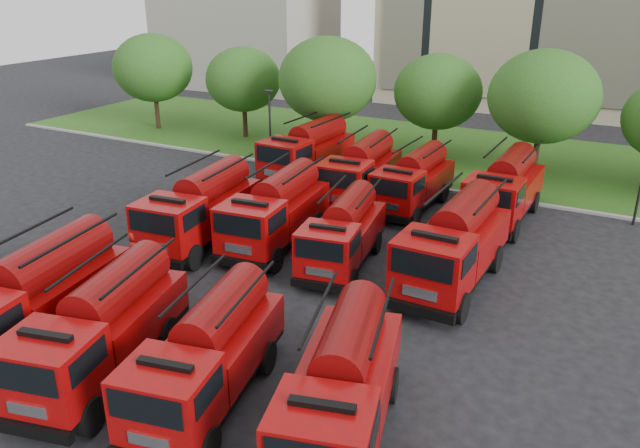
% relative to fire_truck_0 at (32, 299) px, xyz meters
% --- Properties ---
extents(ground, '(140.00, 140.00, 0.00)m').
position_rel_fire_truck_0_xyz_m(ground, '(5.68, 4.82, -1.82)').
color(ground, black).
rests_on(ground, ground).
extents(lawn, '(70.00, 16.00, 0.12)m').
position_rel_fire_truck_0_xyz_m(lawn, '(5.68, 30.82, -1.76)').
color(lawn, '#274E14').
rests_on(lawn, ground).
extents(curb, '(70.00, 0.30, 0.14)m').
position_rel_fire_truck_0_xyz_m(curb, '(5.68, 22.72, -1.75)').
color(curb, gray).
rests_on(curb, ground).
extents(side_building, '(18.00, 12.00, 10.00)m').
position_rel_fire_truck_0_xyz_m(side_building, '(-24.32, 48.82, 3.18)').
color(side_building, gray).
rests_on(side_building, ground).
extents(tree_0, '(6.30, 6.30, 7.70)m').
position_rel_fire_truck_0_xyz_m(tree_0, '(-18.32, 26.82, 3.20)').
color(tree_0, '#382314').
rests_on(tree_0, ground).
extents(tree_1, '(5.71, 5.71, 6.98)m').
position_rel_fire_truck_0_xyz_m(tree_1, '(-10.32, 27.82, 2.73)').
color(tree_1, '#382314').
rests_on(tree_1, ground).
extents(tree_2, '(6.72, 6.72, 8.22)m').
position_rel_fire_truck_0_xyz_m(tree_2, '(-2.32, 26.32, 3.54)').
color(tree_2, '#382314').
rests_on(tree_2, ground).
extents(tree_3, '(5.88, 5.88, 7.19)m').
position_rel_fire_truck_0_xyz_m(tree_3, '(4.68, 28.82, 2.87)').
color(tree_3, '#382314').
rests_on(tree_3, ground).
extents(tree_4, '(6.55, 6.55, 8.01)m').
position_rel_fire_truck_0_xyz_m(tree_4, '(11.68, 27.32, 3.41)').
color(tree_4, '#382314').
rests_on(tree_4, ground).
extents(lamp_post_0, '(0.60, 0.25, 5.11)m').
position_rel_fire_truck_0_xyz_m(lamp_post_0, '(-4.32, 22.02, 1.08)').
color(lamp_post_0, black).
rests_on(lamp_post_0, ground).
extents(fire_truck_0, '(3.94, 8.25, 3.61)m').
position_rel_fire_truck_0_xyz_m(fire_truck_0, '(0.00, 0.00, 0.00)').
color(fire_truck_0, black).
rests_on(fire_truck_0, ground).
extents(fire_truck_1, '(4.09, 7.68, 3.33)m').
position_rel_fire_truck_0_xyz_m(fire_truck_1, '(3.30, -0.10, -0.14)').
color(fire_truck_1, black).
rests_on(fire_truck_1, ground).
extents(fire_truck_2, '(3.70, 7.30, 3.17)m').
position_rel_fire_truck_0_xyz_m(fire_truck_2, '(7.08, 0.42, -0.22)').
color(fire_truck_2, black).
rests_on(fire_truck_2, ground).
extents(fire_truck_3, '(4.17, 7.56, 3.27)m').
position_rel_fire_truck_0_xyz_m(fire_truck_3, '(11.29, 0.83, -0.17)').
color(fire_truck_3, black).
rests_on(fire_truck_3, ground).
extents(fire_truck_4, '(3.45, 7.89, 3.48)m').
position_rel_fire_truck_0_xyz_m(fire_truck_4, '(-0.55, 9.86, -0.06)').
color(fire_truck_4, black).
rests_on(fire_truck_4, ground).
extents(fire_truck_5, '(3.34, 7.72, 3.42)m').
position_rel_fire_truck_0_xyz_m(fire_truck_5, '(2.74, 11.29, -0.10)').
color(fire_truck_5, black).
rests_on(fire_truck_5, ground).
extents(fire_truck_6, '(3.34, 6.97, 3.05)m').
position_rel_fire_truck_0_xyz_m(fire_truck_6, '(6.49, 10.78, -0.28)').
color(fire_truck_6, black).
rests_on(fire_truck_6, ground).
extents(fire_truck_7, '(3.06, 7.96, 3.59)m').
position_rel_fire_truck_0_xyz_m(fire_truck_7, '(11.31, 11.24, -0.01)').
color(fire_truck_7, black).
rests_on(fire_truck_7, ground).
extents(fire_truck_8, '(3.16, 7.88, 3.53)m').
position_rel_fire_truck_0_xyz_m(fire_truck_8, '(-0.95, 21.07, -0.04)').
color(fire_truck_8, black).
rests_on(fire_truck_8, ground).
extents(fire_truck_9, '(3.16, 7.67, 3.42)m').
position_rel_fire_truck_0_xyz_m(fire_truck_9, '(3.66, 18.87, -0.10)').
color(fire_truck_9, black).
rests_on(fire_truck_9, ground).
extents(fire_truck_10, '(2.76, 7.02, 3.15)m').
position_rel_fire_truck_0_xyz_m(fire_truck_10, '(6.73, 19.07, -0.23)').
color(fire_truck_10, black).
rests_on(fire_truck_10, ground).
extents(fire_truck_11, '(2.92, 7.64, 3.45)m').
position_rel_fire_truck_0_xyz_m(fire_truck_11, '(11.50, 19.59, -0.08)').
color(fire_truck_11, black).
rests_on(fire_truck_11, ground).
extents(firefighter_0, '(0.71, 0.67, 1.58)m').
position_rel_fire_truck_0_xyz_m(firefighter_0, '(7.37, -1.23, -1.82)').
color(firefighter_0, '#9A120B').
rests_on(firefighter_0, ground).
extents(firefighter_1, '(0.97, 0.82, 1.75)m').
position_rel_fire_truck_0_xyz_m(firefighter_1, '(3.32, -1.23, -1.82)').
color(firefighter_1, '#9A120B').
rests_on(firefighter_1, ground).
extents(firefighter_3, '(1.07, 0.94, 1.48)m').
position_rel_fire_truck_0_xyz_m(firefighter_3, '(11.61, 1.98, -1.82)').
color(firefighter_3, black).
rests_on(firefighter_3, ground).
extents(firefighter_4, '(1.01, 1.03, 1.78)m').
position_rel_fire_truck_0_xyz_m(firefighter_4, '(-1.33, 6.18, -1.82)').
color(firefighter_4, '#9A120B').
rests_on(firefighter_4, ground).
extents(firefighter_5, '(1.88, 1.52, 1.88)m').
position_rel_fire_truck_0_xyz_m(firefighter_5, '(9.73, 10.29, -1.82)').
color(firefighter_5, '#9A120B').
rests_on(firefighter_5, ground).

